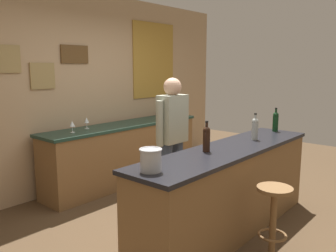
% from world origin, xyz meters
% --- Properties ---
extents(ground_plane, '(10.00, 10.00, 0.00)m').
position_xyz_m(ground_plane, '(0.00, 0.00, 0.00)').
color(ground_plane, '#4C3823').
extents(back_wall, '(6.00, 0.09, 2.80)m').
position_xyz_m(back_wall, '(0.02, 2.03, 1.42)').
color(back_wall, tan).
rests_on(back_wall, ground_plane).
extents(bar_counter, '(2.62, 0.60, 0.92)m').
position_xyz_m(bar_counter, '(0.00, -0.40, 0.46)').
color(bar_counter, brown).
rests_on(bar_counter, ground_plane).
extents(side_counter, '(2.71, 0.56, 0.90)m').
position_xyz_m(side_counter, '(0.40, 1.65, 0.45)').
color(side_counter, brown).
rests_on(side_counter, ground_plane).
extents(bartender, '(0.52, 0.21, 1.62)m').
position_xyz_m(bartender, '(0.02, 0.40, 0.94)').
color(bartender, '#384766').
rests_on(bartender, ground_plane).
extents(bar_stool, '(0.32, 0.32, 0.68)m').
position_xyz_m(bar_stool, '(-0.19, -0.99, 0.46)').
color(bar_stool, brown).
rests_on(bar_stool, ground_plane).
extents(wine_bottle_a, '(0.07, 0.07, 0.31)m').
position_xyz_m(wine_bottle_a, '(-0.29, -0.31, 1.06)').
color(wine_bottle_a, black).
rests_on(wine_bottle_a, bar_counter).
extents(wine_bottle_b, '(0.07, 0.07, 0.31)m').
position_xyz_m(wine_bottle_b, '(0.53, -0.41, 1.06)').
color(wine_bottle_b, '#999E99').
rests_on(wine_bottle_b, bar_counter).
extents(wine_bottle_c, '(0.07, 0.07, 0.31)m').
position_xyz_m(wine_bottle_c, '(1.19, -0.36, 1.06)').
color(wine_bottle_c, black).
rests_on(wine_bottle_c, bar_counter).
extents(ice_bucket, '(0.19, 0.19, 0.19)m').
position_xyz_m(ice_bucket, '(-1.13, -0.36, 1.02)').
color(ice_bucket, '#B7BABF').
rests_on(ice_bucket, bar_counter).
extents(wine_glass_a, '(0.07, 0.07, 0.16)m').
position_xyz_m(wine_glass_a, '(-0.53, 1.63, 1.01)').
color(wine_glass_a, silver).
rests_on(wine_glass_a, side_counter).
extents(wine_glass_b, '(0.07, 0.07, 0.16)m').
position_xyz_m(wine_glass_b, '(-0.22, 1.74, 1.01)').
color(wine_glass_b, silver).
rests_on(wine_glass_b, side_counter).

